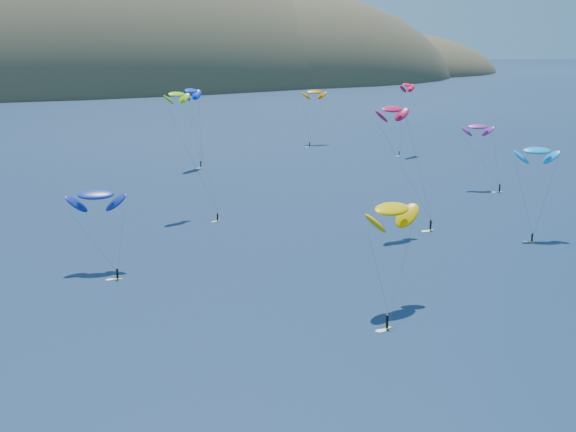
% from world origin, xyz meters
% --- Properties ---
extents(island, '(730.00, 300.00, 210.00)m').
position_xyz_m(island, '(39.40, 562.36, -10.74)').
color(island, '#3D3526').
rests_on(island, ground).
extents(kitesurfer_2, '(12.55, 13.68, 16.30)m').
position_xyz_m(kitesurfer_2, '(-6.23, 60.35, 13.50)').
color(kitesurfer_2, yellow).
rests_on(kitesurfer_2, ground).
extents(kitesurfer_3, '(8.48, 14.63, 26.73)m').
position_xyz_m(kitesurfer_3, '(-15.99, 128.21, 24.84)').
color(kitesurfer_3, yellow).
rests_on(kitesurfer_3, ground).
extents(kitesurfer_4, '(9.25, 9.65, 23.63)m').
position_xyz_m(kitesurfer_4, '(5.42, 183.28, 21.13)').
color(kitesurfer_4, yellow).
rests_on(kitesurfer_4, ground).
extents(kitesurfer_5, '(9.33, 8.82, 18.24)m').
position_xyz_m(kitesurfer_5, '(39.03, 81.74, 15.95)').
color(kitesurfer_5, yellow).
rests_on(kitesurfer_5, ground).
extents(kitesurfer_6, '(8.33, 11.85, 17.03)m').
position_xyz_m(kitesurfer_6, '(58.36, 123.74, 14.86)').
color(kitesurfer_6, yellow).
rests_on(kitesurfer_6, ground).
extents(kitesurfer_8, '(9.54, 7.90, 23.23)m').
position_xyz_m(kitesurfer_8, '(73.10, 177.36, 21.13)').
color(kitesurfer_8, yellow).
rests_on(kitesurfer_8, ground).
extents(kitesurfer_9, '(11.62, 7.68, 25.48)m').
position_xyz_m(kitesurfer_9, '(16.43, 96.59, 23.21)').
color(kitesurfer_9, yellow).
rests_on(kitesurfer_9, ground).
extents(kitesurfer_10, '(9.75, 11.99, 14.52)m').
position_xyz_m(kitesurfer_10, '(-40.30, 95.36, 11.97)').
color(kitesurfer_10, yellow).
rests_on(kitesurfer_10, ground).
extents(kitesurfer_11, '(11.35, 12.16, 19.53)m').
position_xyz_m(kitesurfer_11, '(58.12, 211.01, 17.18)').
color(kitesurfer_11, yellow).
rests_on(kitesurfer_11, ground).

